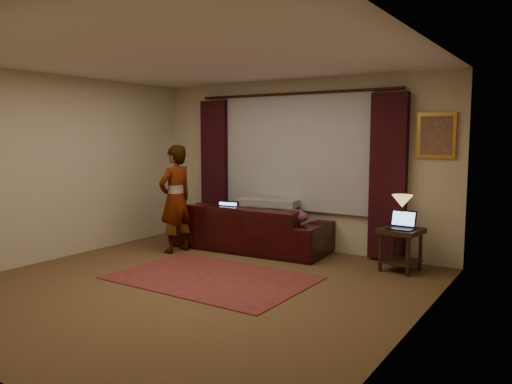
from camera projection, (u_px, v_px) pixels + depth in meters
floor at (193, 287)px, 5.81m from camera, size 5.00×5.00×0.01m
ceiling at (190, 58)px, 5.52m from camera, size 5.00×5.00×0.02m
wall_back at (296, 165)px, 7.75m from camera, size 5.00×0.02×2.60m
wall_left at (55, 168)px, 7.01m from camera, size 0.02×5.00×2.60m
wall_right at (413, 187)px, 4.31m from camera, size 0.02×5.00×2.60m
sheer_curtain at (294, 152)px, 7.67m from camera, size 2.50×0.05×1.80m
drape_left at (215, 169)px, 8.48m from camera, size 0.50×0.14×2.30m
drape_right at (388, 177)px, 6.86m from camera, size 0.50×0.14×2.30m
curtain_rod at (293, 94)px, 7.53m from camera, size 0.04×0.04×3.40m
picture_frame at (436, 135)px, 6.54m from camera, size 0.50×0.04×0.60m
sofa at (251, 218)px, 7.65m from camera, size 2.46×1.19×0.97m
throw_blanket at (268, 186)px, 7.68m from camera, size 0.99×0.53×0.11m
clothing_pile at (293, 217)px, 7.19m from camera, size 0.53×0.45×0.20m
laptop_sofa at (224, 211)px, 7.62m from camera, size 0.40×0.42×0.25m
area_rug at (212, 278)px, 6.14m from camera, size 2.39×1.61×0.01m
end_table at (400, 250)px, 6.43m from camera, size 0.55×0.55×0.56m
tiffany_lamp at (402, 211)px, 6.44m from camera, size 0.30×0.30×0.43m
laptop_table at (401, 220)px, 6.32m from camera, size 0.33×0.36×0.24m
person at (176, 199)px, 7.46m from camera, size 0.53×0.53×1.61m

